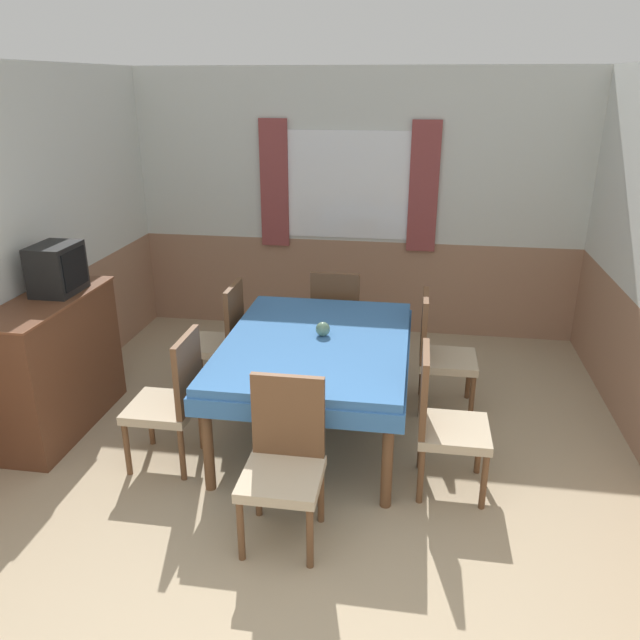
% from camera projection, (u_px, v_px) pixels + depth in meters
% --- Properties ---
extents(wall_back, '(4.81, 0.10, 2.60)m').
position_uv_depth(wall_back, '(356.00, 205.00, 6.18)').
color(wall_back, silver).
rests_on(wall_back, ground_plane).
extents(wall_left, '(0.05, 4.65, 2.60)m').
position_uv_depth(wall_left, '(21.00, 252.00, 4.53)').
color(wall_left, silver).
rests_on(wall_left, ground_plane).
extents(dining_table, '(1.31, 1.77, 0.75)m').
position_uv_depth(dining_table, '(316.00, 353.00, 4.45)').
color(dining_table, '#386BA8').
rests_on(dining_table, ground_plane).
extents(chair_right_near, '(0.44, 0.44, 0.95)m').
position_uv_depth(chair_right_near, '(442.00, 419.00, 3.88)').
color(chair_right_near, brown).
rests_on(chair_right_near, ground_plane).
extents(chair_left_near, '(0.44, 0.44, 0.95)m').
position_uv_depth(chair_left_near, '(172.00, 398.00, 4.14)').
color(chair_left_near, brown).
rests_on(chair_left_near, ground_plane).
extents(chair_head_near, '(0.44, 0.44, 0.95)m').
position_uv_depth(chair_head_near, '(284.00, 458.00, 3.48)').
color(chair_head_near, brown).
rests_on(chair_head_near, ground_plane).
extents(chair_head_window, '(0.44, 0.44, 0.95)m').
position_uv_depth(chair_head_window, '(337.00, 318.00, 5.53)').
color(chair_head_window, brown).
rests_on(chair_head_window, ground_plane).
extents(chair_left_far, '(0.44, 0.44, 0.95)m').
position_uv_depth(chair_left_far, '(221.00, 337.00, 5.13)').
color(chair_left_far, brown).
rests_on(chair_left_far, ground_plane).
extents(chair_right_far, '(0.44, 0.44, 0.95)m').
position_uv_depth(chair_right_far, '(439.00, 350.00, 4.87)').
color(chair_right_far, brown).
rests_on(chair_right_far, ground_plane).
extents(sideboard, '(0.46, 1.21, 1.02)m').
position_uv_depth(sideboard, '(55.00, 364.00, 4.58)').
color(sideboard, brown).
rests_on(sideboard, ground_plane).
extents(tv, '(0.29, 0.37, 0.36)m').
position_uv_depth(tv, '(57.00, 269.00, 4.48)').
color(tv, black).
rests_on(tv, sideboard).
extents(vase, '(0.10, 0.10, 0.10)m').
position_uv_depth(vase, '(323.00, 329.00, 4.46)').
color(vase, slate).
rests_on(vase, dining_table).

